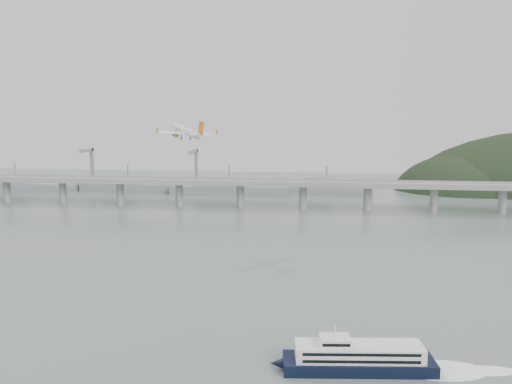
# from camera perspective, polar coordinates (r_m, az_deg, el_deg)

# --- Properties ---
(ground) EXTENTS (900.00, 900.00, 0.00)m
(ground) POSITION_cam_1_polar(r_m,az_deg,el_deg) (205.75, -1.86, -12.37)
(ground) COLOR slate
(ground) RESTS_ON ground
(bridge) EXTENTS (800.00, 22.00, 23.90)m
(bridge) POSITION_cam_1_polar(r_m,az_deg,el_deg) (394.77, 2.32, 0.63)
(bridge) COLOR gray
(bridge) RESTS_ON ground
(distant_fleet) EXTENTS (453.00, 60.90, 40.00)m
(distant_fleet) POSITION_cam_1_polar(r_m,az_deg,el_deg) (495.30, -15.15, 0.69)
(distant_fleet) COLOR slate
(distant_fleet) RESTS_ON ground
(ferry) EXTENTS (73.15, 17.59, 13.80)m
(ferry) POSITION_cam_1_polar(r_m,az_deg,el_deg) (157.45, 11.65, -18.07)
(ferry) COLOR black
(ferry) RESTS_ON ground
(airliner) EXTENTS (31.02, 33.33, 10.61)m
(airliner) POSITION_cam_1_polar(r_m,az_deg,el_deg) (275.75, -7.95, 6.87)
(airliner) COLOR white
(airliner) RESTS_ON ground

